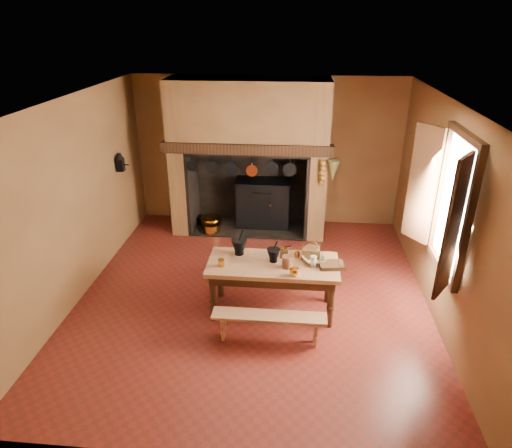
{
  "coord_description": "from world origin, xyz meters",
  "views": [
    {
      "loc": [
        0.58,
        -5.65,
        3.76
      ],
      "look_at": [
        0.01,
        0.3,
        1.02
      ],
      "focal_mm": 32.0,
      "sensor_mm": 36.0,
      "label": 1
    }
  ],
  "objects_px": {
    "iron_range": "(264,203)",
    "wicker_basket": "(311,252)",
    "mixing_bowl": "(314,260)",
    "coffee_grinder": "(284,253)",
    "work_table": "(273,271)",
    "bench_front": "(269,322)"
  },
  "relations": [
    {
      "from": "coffee_grinder",
      "to": "wicker_basket",
      "type": "xyz_separation_m",
      "value": [
        0.36,
        0.02,
        0.01
      ]
    },
    {
      "from": "work_table",
      "to": "coffee_grinder",
      "type": "distance_m",
      "value": 0.3
    },
    {
      "from": "bench_front",
      "to": "mixing_bowl",
      "type": "height_order",
      "value": "mixing_bowl"
    },
    {
      "from": "mixing_bowl",
      "to": "iron_range",
      "type": "bearing_deg",
      "value": 108.0
    },
    {
      "from": "iron_range",
      "to": "mixing_bowl",
      "type": "distance_m",
      "value": 2.88
    },
    {
      "from": "bench_front",
      "to": "wicker_basket",
      "type": "distance_m",
      "value": 1.14
    },
    {
      "from": "bench_front",
      "to": "wicker_basket",
      "type": "relative_size",
      "value": 5.62
    },
    {
      "from": "iron_range",
      "to": "wicker_basket",
      "type": "distance_m",
      "value": 2.74
    },
    {
      "from": "mixing_bowl",
      "to": "wicker_basket",
      "type": "xyz_separation_m",
      "value": [
        -0.04,
        0.13,
        0.04
      ]
    },
    {
      "from": "iron_range",
      "to": "coffee_grinder",
      "type": "bearing_deg",
      "value": -79.46
    },
    {
      "from": "work_table",
      "to": "bench_front",
      "type": "bearing_deg",
      "value": -90.0
    },
    {
      "from": "wicker_basket",
      "to": "mixing_bowl",
      "type": "bearing_deg",
      "value": -72.17
    },
    {
      "from": "coffee_grinder",
      "to": "wicker_basket",
      "type": "distance_m",
      "value": 0.36
    },
    {
      "from": "work_table",
      "to": "bench_front",
      "type": "relative_size",
      "value": 1.23
    },
    {
      "from": "coffee_grinder",
      "to": "iron_range",
      "type": "bearing_deg",
      "value": 99.43
    },
    {
      "from": "bench_front",
      "to": "mixing_bowl",
      "type": "relative_size",
      "value": 4.72
    },
    {
      "from": "work_table",
      "to": "coffee_grinder",
      "type": "bearing_deg",
      "value": 52.64
    },
    {
      "from": "wicker_basket",
      "to": "coffee_grinder",
      "type": "bearing_deg",
      "value": -175.03
    },
    {
      "from": "iron_range",
      "to": "coffee_grinder",
      "type": "height_order",
      "value": "iron_range"
    },
    {
      "from": "iron_range",
      "to": "mixing_bowl",
      "type": "relative_size",
      "value": 5.32
    },
    {
      "from": "iron_range",
      "to": "wicker_basket",
      "type": "bearing_deg",
      "value": -71.92
    },
    {
      "from": "bench_front",
      "to": "mixing_bowl",
      "type": "xyz_separation_m",
      "value": [
        0.54,
        0.75,
        0.49
      ]
    }
  ]
}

